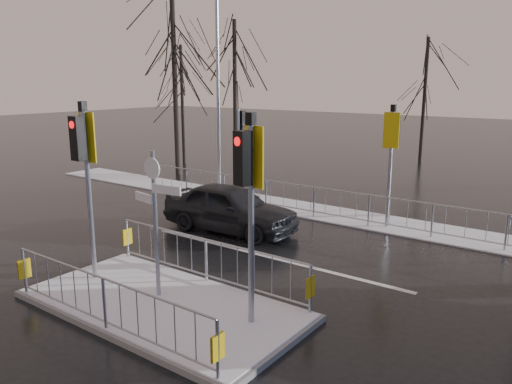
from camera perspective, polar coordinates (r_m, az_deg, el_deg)
The scene contains 11 objects.
ground at distance 10.72m, azimuth -10.69°, elevation -12.90°, with size 120.00×120.00×0.00m, color black.
snow_verge at distance 17.34m, azimuth 10.45°, elevation -2.82°, with size 30.00×2.00×0.04m, color white.
lane_markings at distance 10.52m, azimuth -12.05°, elevation -13.46°, with size 8.00×11.38×0.01m.
traffic_island at distance 10.58m, azimuth -10.78°, elevation -10.95°, with size 6.00×3.04×4.15m.
far_kerb_fixtures at distance 16.54m, azimuth 10.73°, elevation -0.03°, with size 18.00×0.65×3.83m.
car_far_lane at distance 15.43m, azimuth -2.99°, elevation -1.80°, with size 1.75×4.34×1.48m, color black.
tree_near_a at distance 24.93m, azimuth -9.39°, elevation 16.00°, with size 4.75×4.75×8.97m.
tree_near_b at distance 24.34m, azimuth -2.45°, elevation 13.96°, with size 4.00×4.00×7.55m.
tree_near_c at distance 28.07m, azimuth -8.49°, elevation 12.35°, with size 3.50×3.50×6.61m.
tree_far_a at distance 29.96m, azimuth 18.84°, elevation 12.46°, with size 3.75×3.75×7.08m.
street_lamp_left at distance 21.01m, azimuth -4.23°, elevation 12.36°, with size 1.25×0.18×8.20m.
Camera 1 is at (7.17, -6.52, 4.59)m, focal length 35.00 mm.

